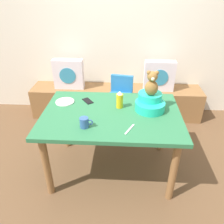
{
  "coord_description": "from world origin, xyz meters",
  "views": [
    {
      "loc": [
        0.11,
        -1.88,
        1.85
      ],
      "look_at": [
        0.0,
        0.1,
        0.69
      ],
      "focal_mm": 35.34,
      "sensor_mm": 36.0,
      "label": 1
    }
  ],
  "objects_px": {
    "pillow_floral_right": "(159,76)",
    "highchair": "(120,97)",
    "pillow_floral_left": "(69,74)",
    "ketchup_bottle": "(120,100)",
    "dinner_plate_near": "(65,102)",
    "teddy_bear": "(152,84)",
    "cell_phone": "(88,101)",
    "infant_seat_teal": "(150,103)",
    "coffee_mug": "(85,122)",
    "dining_table": "(111,121)"
  },
  "relations": [
    {
      "from": "coffee_mug",
      "to": "cell_phone",
      "type": "relative_size",
      "value": 0.83
    },
    {
      "from": "highchair",
      "to": "dinner_plate_near",
      "type": "height_order",
      "value": "highchair"
    },
    {
      "from": "infant_seat_teal",
      "to": "ketchup_bottle",
      "type": "bearing_deg",
      "value": 176.91
    },
    {
      "from": "ketchup_bottle",
      "to": "highchair",
      "type": "bearing_deg",
      "value": 90.69
    },
    {
      "from": "infant_seat_teal",
      "to": "teddy_bear",
      "type": "bearing_deg",
      "value": -90.0
    },
    {
      "from": "dinner_plate_near",
      "to": "cell_phone",
      "type": "height_order",
      "value": "dinner_plate_near"
    },
    {
      "from": "coffee_mug",
      "to": "infant_seat_teal",
      "type": "bearing_deg",
      "value": 30.97
    },
    {
      "from": "dining_table",
      "to": "coffee_mug",
      "type": "bearing_deg",
      "value": -130.2
    },
    {
      "from": "pillow_floral_left",
      "to": "highchair",
      "type": "relative_size",
      "value": 0.56
    },
    {
      "from": "ketchup_bottle",
      "to": "dining_table",
      "type": "bearing_deg",
      "value": -123.43
    },
    {
      "from": "highchair",
      "to": "infant_seat_teal",
      "type": "height_order",
      "value": "infant_seat_teal"
    },
    {
      "from": "pillow_floral_left",
      "to": "pillow_floral_right",
      "type": "height_order",
      "value": "same"
    },
    {
      "from": "pillow_floral_right",
      "to": "highchair",
      "type": "height_order",
      "value": "pillow_floral_right"
    },
    {
      "from": "dining_table",
      "to": "cell_phone",
      "type": "relative_size",
      "value": 9.52
    },
    {
      "from": "ketchup_bottle",
      "to": "dinner_plate_near",
      "type": "xyz_separation_m",
      "value": [
        -0.59,
        0.08,
        -0.08
      ]
    },
    {
      "from": "dinner_plate_near",
      "to": "infant_seat_teal",
      "type": "bearing_deg",
      "value": -5.99
    },
    {
      "from": "coffee_mug",
      "to": "pillow_floral_left",
      "type": "bearing_deg",
      "value": 108.51
    },
    {
      "from": "pillow_floral_right",
      "to": "dining_table",
      "type": "height_order",
      "value": "pillow_floral_right"
    },
    {
      "from": "pillow_floral_right",
      "to": "dinner_plate_near",
      "type": "distance_m",
      "value": 1.52
    },
    {
      "from": "pillow_floral_right",
      "to": "dining_table",
      "type": "xyz_separation_m",
      "value": [
        -0.63,
        -1.2,
        -0.04
      ]
    },
    {
      "from": "coffee_mug",
      "to": "highchair",
      "type": "bearing_deg",
      "value": 74.38
    },
    {
      "from": "infant_seat_teal",
      "to": "coffee_mug",
      "type": "distance_m",
      "value": 0.71
    },
    {
      "from": "dining_table",
      "to": "coffee_mug",
      "type": "distance_m",
      "value": 0.37
    },
    {
      "from": "coffee_mug",
      "to": "pillow_floral_right",
      "type": "bearing_deg",
      "value": 59.77
    },
    {
      "from": "dining_table",
      "to": "coffee_mug",
      "type": "relative_size",
      "value": 11.42
    },
    {
      "from": "pillow_floral_right",
      "to": "ketchup_bottle",
      "type": "xyz_separation_m",
      "value": [
        -0.55,
        -1.08,
        0.15
      ]
    },
    {
      "from": "pillow_floral_left",
      "to": "dinner_plate_near",
      "type": "height_order",
      "value": "pillow_floral_left"
    },
    {
      "from": "teddy_bear",
      "to": "cell_phone",
      "type": "xyz_separation_m",
      "value": [
        -0.66,
        0.13,
        -0.27
      ]
    },
    {
      "from": "cell_phone",
      "to": "dinner_plate_near",
      "type": "bearing_deg",
      "value": 153.2
    },
    {
      "from": "ketchup_bottle",
      "to": "coffee_mug",
      "type": "xyz_separation_m",
      "value": [
        -0.3,
        -0.38,
        -0.04
      ]
    },
    {
      "from": "infant_seat_teal",
      "to": "teddy_bear",
      "type": "relative_size",
      "value": 1.32
    },
    {
      "from": "infant_seat_teal",
      "to": "dining_table",
      "type": "bearing_deg",
      "value": -165.39
    },
    {
      "from": "coffee_mug",
      "to": "dining_table",
      "type": "bearing_deg",
      "value": 49.8
    },
    {
      "from": "ketchup_bottle",
      "to": "teddy_bear",
      "type": "bearing_deg",
      "value": -3.19
    },
    {
      "from": "dinner_plate_near",
      "to": "cell_phone",
      "type": "relative_size",
      "value": 1.39
    },
    {
      "from": "ketchup_bottle",
      "to": "dinner_plate_near",
      "type": "height_order",
      "value": "ketchup_bottle"
    },
    {
      "from": "coffee_mug",
      "to": "ketchup_bottle",
      "type": "bearing_deg",
      "value": 51.74
    },
    {
      "from": "pillow_floral_right",
      "to": "ketchup_bottle",
      "type": "bearing_deg",
      "value": -117.03
    },
    {
      "from": "infant_seat_teal",
      "to": "cell_phone",
      "type": "height_order",
      "value": "infant_seat_teal"
    },
    {
      "from": "pillow_floral_left",
      "to": "highchair",
      "type": "bearing_deg",
      "value": -28.06
    },
    {
      "from": "pillow_floral_right",
      "to": "teddy_bear",
      "type": "relative_size",
      "value": 1.76
    },
    {
      "from": "infant_seat_teal",
      "to": "dinner_plate_near",
      "type": "height_order",
      "value": "infant_seat_teal"
    },
    {
      "from": "pillow_floral_right",
      "to": "teddy_bear",
      "type": "height_order",
      "value": "teddy_bear"
    },
    {
      "from": "cell_phone",
      "to": "ketchup_bottle",
      "type": "bearing_deg",
      "value": -53.86
    },
    {
      "from": "teddy_bear",
      "to": "ketchup_bottle",
      "type": "bearing_deg",
      "value": 176.81
    },
    {
      "from": "pillow_floral_right",
      "to": "dinner_plate_near",
      "type": "bearing_deg",
      "value": -138.77
    },
    {
      "from": "highchair",
      "to": "infant_seat_teal",
      "type": "bearing_deg",
      "value": -65.21
    },
    {
      "from": "highchair",
      "to": "cell_phone",
      "type": "xyz_separation_m",
      "value": [
        -0.34,
        -0.55,
        0.22
      ]
    },
    {
      "from": "pillow_floral_right",
      "to": "coffee_mug",
      "type": "relative_size",
      "value": 3.67
    },
    {
      "from": "cell_phone",
      "to": "pillow_floral_left",
      "type": "bearing_deg",
      "value": 78.89
    }
  ]
}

